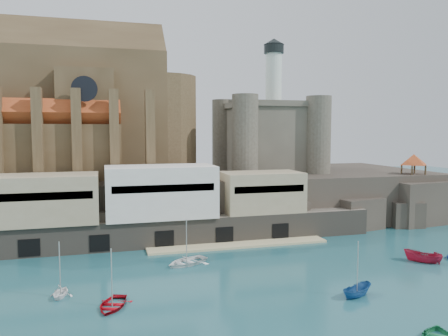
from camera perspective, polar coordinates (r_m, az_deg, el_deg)
name	(u,v)px	position (r m, az deg, el deg)	size (l,w,h in m)	color
ground	(267,283)	(56.03, 5.67, -14.77)	(300.00, 300.00, 0.00)	#1A4E57
promontory	(198,198)	(91.59, -3.42, -3.87)	(100.00, 36.00, 10.00)	#2A2520
quay	(160,207)	(73.88, -8.34, -5.12)	(70.00, 12.00, 13.05)	#655D51
church	(76,114)	(91.17, -18.79, 6.69)	(47.00, 25.93, 30.51)	#493822
castle_keep	(268,133)	(96.90, 5.80, 4.54)	(21.20, 21.20, 29.30)	#4C483C
rock_outcrop	(413,203)	(97.96, 23.42, -4.23)	(14.50, 10.50, 8.70)	#2A2520
pavilion	(414,161)	(97.16, 23.53, 0.86)	(6.40, 6.40, 5.40)	#493822
boat_0	(112,307)	(50.47, -14.38, -17.17)	(3.86, 1.12, 5.41)	#B00712
boat_2	(357,296)	(53.99, 16.96, -15.74)	(1.67, 1.72, 4.44)	#1F508D
boat_4	(61,297)	(54.91, -20.55, -15.48)	(3.00, 1.83, 3.48)	white
boat_5	(423,262)	(70.19, 24.51, -11.13)	(1.96, 2.01, 5.20)	maroon
boat_6	(187,264)	(63.53, -4.90, -12.38)	(4.63, 1.34, 6.48)	white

